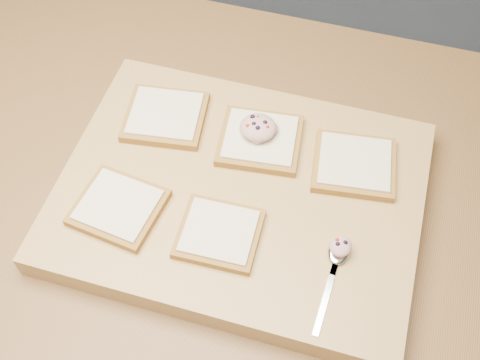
# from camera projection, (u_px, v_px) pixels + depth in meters

# --- Properties ---
(ground) EXTENTS (4.00, 4.00, 0.00)m
(ground) POSITION_uv_depth(u_px,v_px,m) (275.00, 360.00, 1.73)
(ground) COLOR #515459
(ground) RESTS_ON ground
(island_counter) EXTENTS (2.00, 0.80, 0.90)m
(island_counter) POSITION_uv_depth(u_px,v_px,m) (285.00, 297.00, 1.35)
(island_counter) COLOR slate
(island_counter) RESTS_ON ground
(cutting_board) EXTENTS (0.56, 0.42, 0.04)m
(cutting_board) POSITION_uv_depth(u_px,v_px,m) (240.00, 195.00, 0.95)
(cutting_board) COLOR #B2844C
(cutting_board) RESTS_ON island_counter
(bread_far_left) EXTENTS (0.14, 0.14, 0.02)m
(bread_far_left) POSITION_uv_depth(u_px,v_px,m) (165.00, 116.00, 1.00)
(bread_far_left) COLOR olive
(bread_far_left) RESTS_ON cutting_board
(bread_far_center) EXTENTS (0.14, 0.13, 0.02)m
(bread_far_center) POSITION_uv_depth(u_px,v_px,m) (260.00, 140.00, 0.97)
(bread_far_center) COLOR olive
(bread_far_center) RESTS_ON cutting_board
(bread_far_right) EXTENTS (0.14, 0.13, 0.02)m
(bread_far_right) POSITION_uv_depth(u_px,v_px,m) (354.00, 164.00, 0.94)
(bread_far_right) COLOR olive
(bread_far_right) RESTS_ON cutting_board
(bread_near_left) EXTENTS (0.14, 0.13, 0.02)m
(bread_near_left) POSITION_uv_depth(u_px,v_px,m) (118.00, 207.00, 0.90)
(bread_near_left) COLOR olive
(bread_near_left) RESTS_ON cutting_board
(bread_near_center) EXTENTS (0.12, 0.11, 0.02)m
(bread_near_center) POSITION_uv_depth(u_px,v_px,m) (219.00, 233.00, 0.88)
(bread_near_center) COLOR olive
(bread_near_center) RESTS_ON cutting_board
(tuna_salad_dollop) EXTENTS (0.06, 0.06, 0.03)m
(tuna_salad_dollop) POSITION_uv_depth(u_px,v_px,m) (258.00, 127.00, 0.96)
(tuna_salad_dollop) COLOR tan
(tuna_salad_dollop) RESTS_ON bread_far_center
(spoon) EXTENTS (0.03, 0.16, 0.01)m
(spoon) POSITION_uv_depth(u_px,v_px,m) (337.00, 258.00, 0.86)
(spoon) COLOR silver
(spoon) RESTS_ON cutting_board
(spoon_salad) EXTENTS (0.03, 0.04, 0.02)m
(spoon_salad) POSITION_uv_depth(u_px,v_px,m) (340.00, 246.00, 0.85)
(spoon_salad) COLOR tan
(spoon_salad) RESTS_ON spoon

